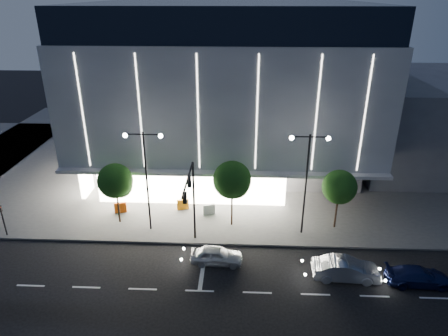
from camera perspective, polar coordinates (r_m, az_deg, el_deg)
ground at (r=30.42m, az=-7.10°, el=-15.05°), size 160.00×160.00×0.00m
sidewalk_museum at (r=50.91m, az=2.75°, el=2.06°), size 70.00×40.00×0.15m
museum at (r=46.61m, az=0.43°, el=11.86°), size 30.00×25.80×18.00m
annex_building at (r=53.70m, az=26.03°, el=6.36°), size 16.00×20.00×10.00m
traffic_mast at (r=30.28m, az=-4.71°, el=-3.73°), size 0.33×5.89×7.07m
street_lamp_west at (r=32.95m, az=-11.13°, el=0.06°), size 3.16×0.36×9.00m
street_lamp_east at (r=32.48m, az=11.78°, el=-0.36°), size 3.16×0.36×9.00m
ped_signal_far at (r=38.10m, az=-29.09°, el=-6.14°), size 0.22×0.24×3.00m
tree_left at (r=35.42m, az=-15.20°, el=-2.03°), size 3.02×3.02×5.72m
tree_mid at (r=33.66m, az=1.20°, el=-1.98°), size 3.25×3.25×6.15m
tree_right at (r=34.87m, az=16.17°, el=-2.86°), size 2.91×2.91×5.51m
car_lead at (r=31.02m, az=-1.06°, el=-12.38°), size 4.05×1.75×1.36m
car_second at (r=30.79m, az=17.01°, el=-13.67°), size 4.83×1.84×1.57m
car_third at (r=32.22m, az=25.95°, el=-13.72°), size 4.47×1.87×1.29m
barrier_a at (r=38.44m, az=-14.57°, el=-5.49°), size 1.13×0.50×1.00m
barrier_c at (r=37.93m, az=-5.90°, el=-5.20°), size 1.13×0.53×1.00m
barrier_d at (r=36.94m, az=-2.16°, el=-5.94°), size 1.12×0.62×1.00m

